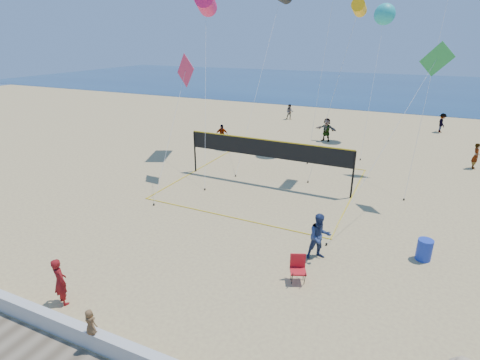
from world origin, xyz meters
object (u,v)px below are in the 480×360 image
at_px(woman, 60,281).
at_px(trash_barrel, 424,250).
at_px(camp_chair, 298,267).
at_px(volleyball_net, 267,153).

relative_size(woman, trash_barrel, 1.92).
bearing_deg(camp_chair, trash_barrel, 16.73).
height_order(woman, trash_barrel, woman).
height_order(trash_barrel, volleyball_net, volleyball_net).
relative_size(camp_chair, trash_barrel, 1.31).
xyz_separation_m(trash_barrel, volleyball_net, (-8.43, 5.04, 1.42)).
relative_size(woman, volleyball_net, 0.16).
bearing_deg(volleyball_net, trash_barrel, -29.71).
bearing_deg(volleyball_net, woman, -98.84).
bearing_deg(woman, trash_barrel, -125.85).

